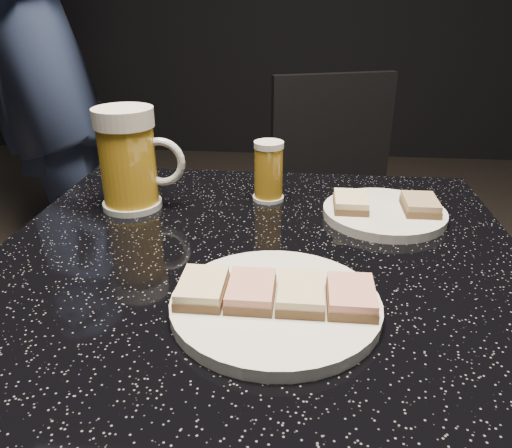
{
  "coord_description": "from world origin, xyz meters",
  "views": [
    {
      "loc": [
        0.06,
        -0.56,
        1.06
      ],
      "look_at": [
        0.0,
        0.0,
        0.8
      ],
      "focal_mm": 35.0,
      "sensor_mm": 36.0,
      "label": 1
    }
  ],
  "objects_px": {
    "plate_large": "(275,305)",
    "chair": "(342,204)",
    "beer_mug": "(130,159)",
    "patron": "(30,27)",
    "plate_small": "(384,213)",
    "table": "(256,403)",
    "beer_tumbler": "(269,171)"
  },
  "relations": [
    {
      "from": "plate_large",
      "to": "chair",
      "type": "distance_m",
      "value": 0.98
    },
    {
      "from": "plate_large",
      "to": "beer_mug",
      "type": "distance_m",
      "value": 0.37
    },
    {
      "from": "plate_large",
      "to": "patron",
      "type": "height_order",
      "value": "patron"
    },
    {
      "from": "beer_mug",
      "to": "chair",
      "type": "height_order",
      "value": "beer_mug"
    },
    {
      "from": "plate_small",
      "to": "patron",
      "type": "xyz_separation_m",
      "value": [
        -1.13,
        1.13,
        0.2
      ]
    },
    {
      "from": "plate_large",
      "to": "patron",
      "type": "bearing_deg",
      "value": 125.17
    },
    {
      "from": "plate_small",
      "to": "patron",
      "type": "distance_m",
      "value": 1.61
    },
    {
      "from": "table",
      "to": "chair",
      "type": "bearing_deg",
      "value": 78.16
    },
    {
      "from": "table",
      "to": "patron",
      "type": "bearing_deg",
      "value": 126.53
    },
    {
      "from": "patron",
      "to": "beer_tumbler",
      "type": "bearing_deg",
      "value": -9.79
    },
    {
      "from": "table",
      "to": "beer_mug",
      "type": "height_order",
      "value": "beer_mug"
    },
    {
      "from": "plate_large",
      "to": "plate_small",
      "type": "bearing_deg",
      "value": 60.65
    },
    {
      "from": "plate_large",
      "to": "table",
      "type": "distance_m",
      "value": 0.27
    },
    {
      "from": "patron",
      "to": "beer_mug",
      "type": "bearing_deg",
      "value": -18.05
    },
    {
      "from": "patron",
      "to": "chair",
      "type": "xyz_separation_m",
      "value": [
        1.12,
        -0.46,
        -0.46
      ]
    },
    {
      "from": "plate_large",
      "to": "table",
      "type": "height_order",
      "value": "plate_large"
    },
    {
      "from": "table",
      "to": "beer_tumbler",
      "type": "distance_m",
      "value": 0.36
    },
    {
      "from": "table",
      "to": "chair",
      "type": "relative_size",
      "value": 0.87
    },
    {
      "from": "patron",
      "to": "chair",
      "type": "bearing_deg",
      "value": 16.6
    },
    {
      "from": "plate_small",
      "to": "table",
      "type": "xyz_separation_m",
      "value": [
        -0.18,
        -0.15,
        -0.25
      ]
    },
    {
      "from": "plate_small",
      "to": "table",
      "type": "bearing_deg",
      "value": -139.87
    },
    {
      "from": "beer_mug",
      "to": "chair",
      "type": "bearing_deg",
      "value": 60.18
    },
    {
      "from": "plate_large",
      "to": "chair",
      "type": "height_order",
      "value": "chair"
    },
    {
      "from": "plate_large",
      "to": "table",
      "type": "relative_size",
      "value": 0.3
    },
    {
      "from": "plate_large",
      "to": "beer_mug",
      "type": "height_order",
      "value": "beer_mug"
    },
    {
      "from": "plate_large",
      "to": "patron",
      "type": "relative_size",
      "value": 0.12
    },
    {
      "from": "patron",
      "to": "beer_tumbler",
      "type": "relative_size",
      "value": 19.48
    },
    {
      "from": "table",
      "to": "beer_tumbler",
      "type": "xyz_separation_m",
      "value": [
        -0.0,
        0.21,
        0.29
      ]
    },
    {
      "from": "table",
      "to": "chair",
      "type": "height_order",
      "value": "chair"
    },
    {
      "from": "beer_mug",
      "to": "beer_tumbler",
      "type": "height_order",
      "value": "beer_mug"
    },
    {
      "from": "patron",
      "to": "beer_mug",
      "type": "distance_m",
      "value": 1.35
    },
    {
      "from": "beer_mug",
      "to": "chair",
      "type": "relative_size",
      "value": 0.18
    }
  ]
}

